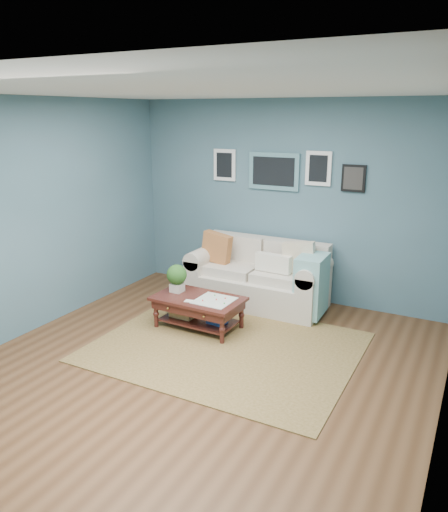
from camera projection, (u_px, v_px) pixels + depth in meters
The scene contains 4 objects.
room_shell at pixel (196, 240), 4.69m from camera, with size 5.00×5.02×2.70m.
area_rug at pixel (226, 347), 5.55m from camera, with size 2.79×2.23×0.01m, color brown.
loveseat at pixel (264, 277), 6.69m from camera, with size 1.87×0.85×0.96m.
coffee_table at pixel (195, 302), 5.99m from camera, with size 1.07×0.64×0.74m.
Camera 1 is at (2.36, -3.84, 2.52)m, focal length 35.00 mm.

